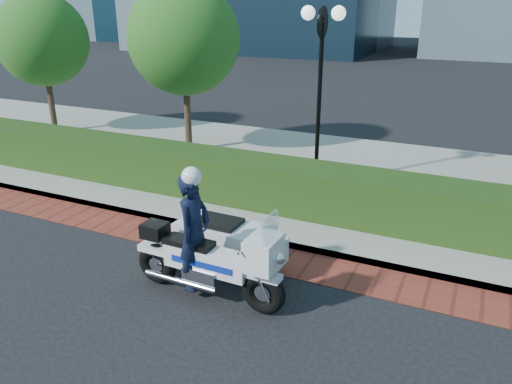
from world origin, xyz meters
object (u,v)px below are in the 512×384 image
at_px(tree_b, 184,39).
at_px(tree_a, 42,40).
at_px(lamppost, 321,70).
at_px(police_motorcycle, 213,244).

bearing_deg(tree_b, tree_a, 180.00).
bearing_deg(lamppost, tree_a, 172.59).
height_order(tree_a, police_motorcycle, tree_a).
xyz_separation_m(tree_b, police_motorcycle, (4.37, -6.21, -2.69)).
relative_size(lamppost, police_motorcycle, 1.57).
xyz_separation_m(lamppost, tree_b, (-4.50, 1.30, 0.48)).
bearing_deg(tree_a, lamppost, -7.41).
bearing_deg(lamppost, police_motorcycle, -91.50).
relative_size(lamppost, tree_a, 0.92).
height_order(lamppost, tree_a, tree_a).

